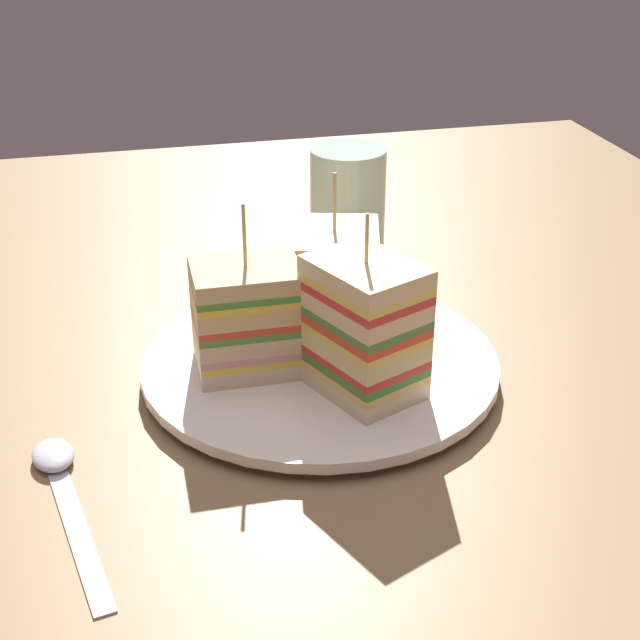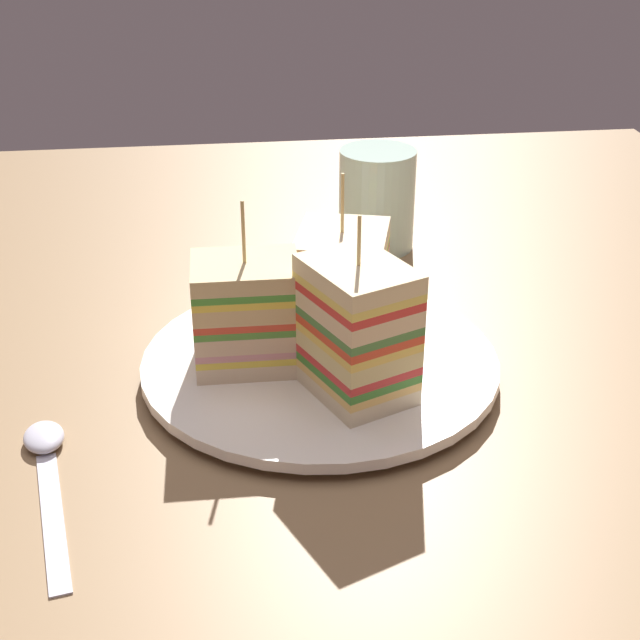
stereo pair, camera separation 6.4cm
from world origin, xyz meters
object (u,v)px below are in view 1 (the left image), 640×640
Objects in this scene: sandwich_wedge_0 at (250,320)px; drinking_glass at (348,205)px; plate at (320,364)px; spoon at (60,477)px; chip_pile at (349,355)px; sandwich_wedge_1 at (364,328)px; sandwich_wedge_2 at (334,280)px.

sandwich_wedge_0 is 26.62cm from drinking_glass.
plate is 20.06cm from spoon.
plate is at bearing 49.23° from chip_pile.
spoon is at bearing 109.85° from chip_pile.
sandwich_wedge_0 reaches higher than drinking_glass.
sandwich_wedge_0 is at bearing 150.49° from drinking_glass.
sandwich_wedge_1 reaches higher than chip_pile.
sandwich_wedge_1 reaches higher than sandwich_wedge_0.
chip_pile is 0.41× the size of spoon.
sandwich_wedge_1 is at bearing -31.21° from sandwich_wedge_0.
sandwich_wedge_0 reaches higher than spoon.
sandwich_wedge_1 is 21.07cm from spoon.
spoon is at bearing 140.13° from drinking_glass.
sandwich_wedge_0 is at bearing -69.08° from spoon.
sandwich_wedge_0 is at bearing 95.45° from plate.
sandwich_wedge_2 reaches higher than plate.
sandwich_wedge_2 is at bearing -25.36° from plate.
spoon is at bearing 77.58° from sandwich_wedge_1.
sandwich_wedge_0 and sandwich_wedge_2 have the same top height.
drinking_glass is at bearing 61.04° from sandwich_wedge_0.
chip_pile reaches higher than plate.
chip_pile is at bearing 165.33° from drinking_glass.
plate is at bearing 6.00° from sandwich_wedge_0.
sandwich_wedge_0 is at bearing 81.46° from chip_pile.
sandwich_wedge_2 is (9.30, -0.34, -0.82)cm from sandwich_wedge_1.
spoon is 40.96cm from drinking_glass.
sandwich_wedge_2 is at bearing -25.68° from sandwich_wedge_1.
plate is at bearing -2.46° from sandwich_wedge_1.
sandwich_wedge_0 is 1.29× the size of drinking_glass.
sandwich_wedge_2 reaches higher than spoon.
sandwich_wedge_2 is at bearing 35.60° from sandwich_wedge_0.
drinking_glass reaches higher than spoon.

